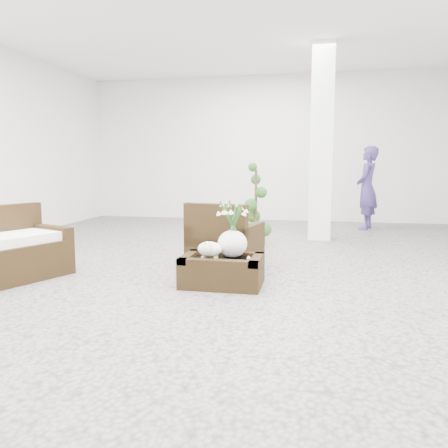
# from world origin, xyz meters

# --- Properties ---
(ground) EXTENTS (11.00, 11.00, 0.00)m
(ground) POSITION_xyz_m (0.00, 0.00, 0.00)
(ground) COLOR gray
(ground) RESTS_ON ground
(column) EXTENTS (0.40, 0.40, 3.50)m
(column) POSITION_xyz_m (1.20, 2.80, 1.75)
(column) COLOR white
(column) RESTS_ON ground
(coffee_table) EXTENTS (0.90, 0.60, 0.31)m
(coffee_table) POSITION_xyz_m (0.11, -0.76, 0.16)
(coffee_table) COLOR #30200E
(coffee_table) RESTS_ON ground
(sheep_figurine) EXTENTS (0.28, 0.23, 0.21)m
(sheep_figurine) POSITION_xyz_m (-0.01, -0.86, 0.42)
(sheep_figurine) COLOR white
(sheep_figurine) RESTS_ON coffee_table
(planter_narcissus) EXTENTS (0.44, 0.44, 0.80)m
(planter_narcissus) POSITION_xyz_m (0.21, -0.66, 0.71)
(planter_narcissus) COLOR white
(planter_narcissus) RESTS_ON coffee_table
(tealight) EXTENTS (0.04, 0.04, 0.03)m
(tealight) POSITION_xyz_m (0.41, -0.74, 0.33)
(tealight) COLOR white
(tealight) RESTS_ON coffee_table
(armchair) EXTENTS (0.97, 0.94, 0.89)m
(armchair) POSITION_xyz_m (-0.02, 0.12, 0.44)
(armchair) COLOR #30200E
(armchair) RESTS_ON ground
(topiary) EXTENTS (0.37, 0.37, 1.37)m
(topiary) POSITION_xyz_m (0.13, 1.93, 0.69)
(topiary) COLOR #214817
(topiary) RESTS_ON ground
(shopper) EXTENTS (0.57, 0.72, 1.75)m
(shopper) POSITION_xyz_m (2.17, 4.27, 0.87)
(shopper) COLOR #3F3371
(shopper) RESTS_ON ground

